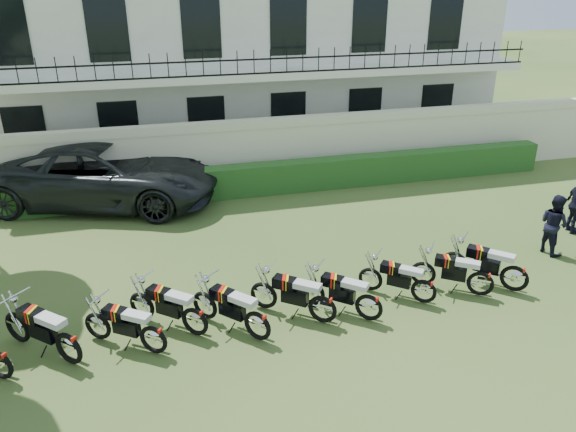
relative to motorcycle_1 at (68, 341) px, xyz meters
name	(u,v)px	position (x,y,z in m)	size (l,w,h in m)	color
ground	(336,311)	(5.42, 0.43, -0.52)	(100.00, 100.00, 0.00)	#2F491D
perimeter_wall	(260,152)	(5.42, 8.43, 0.65)	(30.00, 0.35, 2.30)	beige
hedge	(295,176)	(6.42, 7.63, -0.02)	(18.00, 0.60, 1.00)	#27491A
building	(229,50)	(5.42, 14.39, 3.19)	(20.40, 9.60, 7.40)	white
motorcycle_1	(68,341)	(0.00, 0.00, 0.00)	(1.60, 1.49, 1.14)	black
motorcycle_2	(153,333)	(1.54, -0.07, -0.05)	(1.60, 1.15, 1.03)	black
motorcycle_3	(195,315)	(2.36, 0.31, -0.03)	(1.55, 1.33, 1.07)	black
motorcycle_4	(257,319)	(3.55, -0.15, -0.02)	(1.42, 1.54, 1.09)	black
motorcycle_5	(323,303)	(4.98, 0.09, -0.02)	(1.63, 1.29, 1.08)	black
motorcycle_6	(369,301)	(5.95, -0.07, -0.04)	(1.51, 1.33, 1.04)	black
motorcycle_7	(424,286)	(7.37, 0.25, -0.07)	(1.43, 1.22, 0.98)	black
motorcycle_8	(481,278)	(8.75, 0.21, -0.05)	(1.58, 1.17, 1.02)	black
motorcycle_9	(515,272)	(9.60, 0.19, -0.02)	(1.50, 1.48, 1.10)	black
suv	(104,174)	(0.39, 8.07, 0.45)	(3.23, 7.01, 1.95)	black
officer_4	(554,224)	(11.71, 1.68, 0.28)	(0.78, 0.61, 1.60)	black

